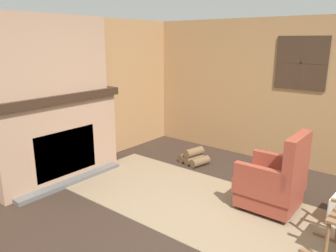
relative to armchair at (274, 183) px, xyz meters
The scene contains 11 objects.
ground_plane 1.17m from the armchair, 108.09° to the right, with size 14.00×14.00×0.00m, color #2D2119.
wood_panel_wall_left 3.34m from the armchair, 160.88° to the right, with size 0.06×5.96×2.35m.
wood_panel_wall_back 1.88m from the armchair, 101.82° to the left, with size 5.96×0.09×2.35m.
fireplace_hearth 3.01m from the armchair, 159.34° to the right, with size 0.62×1.97×1.28m.
chimney_breast 3.34m from the armchair, 159.42° to the right, with size 0.36×1.64×1.05m.
area_rug 0.94m from the armchair, 150.70° to the right, with size 3.90×1.62×0.01m.
armchair is the anchor object (origin of this frame).
firewood_stack 1.78m from the armchair, 156.85° to the left, with size 0.50×0.43×0.26m.
oil_lamp_vase 3.50m from the armchair, 148.65° to the right, with size 0.10×0.10×0.28m.
storage_case 3.04m from the armchair, behind, with size 0.14×0.26×0.15m.
decorative_plate_on_mantel 3.29m from the armchair, 157.82° to the right, with size 0.07×0.28×0.28m.
Camera 1 is at (1.61, -2.53, 2.01)m, focal length 35.00 mm.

